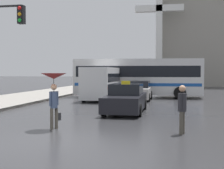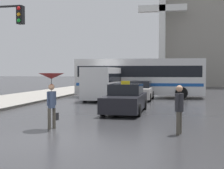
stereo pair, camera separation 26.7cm
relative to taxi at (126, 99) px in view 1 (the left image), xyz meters
name	(u,v)px [view 1 (the left image)]	position (x,y,z in m)	size (l,w,h in m)	color
ground_plane	(48,142)	(-1.30, -7.37, -0.68)	(300.00, 300.00, 0.00)	#2D2D30
taxi	(126,99)	(0.00, 0.00, 0.00)	(1.91, 4.76, 1.63)	black
sedan_red	(138,91)	(-0.09, 7.41, -0.01)	(1.91, 4.12, 1.43)	#B7B2AD
ambulance_van	(102,82)	(-2.76, 6.79, 0.67)	(2.21, 5.31, 2.43)	silver
city_bus	(137,76)	(-0.42, 9.81, 1.08)	(10.48, 2.96, 3.16)	silver
pedestrian_with_umbrella	(54,85)	(-1.90, -5.30, 0.94)	(0.94, 0.94, 2.04)	#4C473D
pedestrian_man	(182,106)	(2.67, -5.42, 0.28)	(0.36, 0.43, 1.64)	#4C473D
building_tower_near	(203,2)	(7.42, 36.57, 12.74)	(14.42, 11.59, 26.83)	gray
monument_cross	(159,25)	(0.66, 29.08, 8.12)	(6.83, 0.90, 15.51)	white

